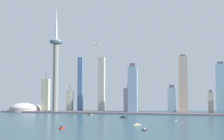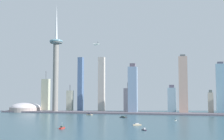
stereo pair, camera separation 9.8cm
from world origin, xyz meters
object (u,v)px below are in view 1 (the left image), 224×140
at_px(boat_3, 137,125).
at_px(skyscraper_6, 128,100).
at_px(skyscraper_5, 46,95).
at_px(boat_5, 175,120).
at_px(stadium_dome, 26,108).
at_px(skyscraper_0, 102,84).
at_px(airplane, 96,44).
at_px(boat_4, 62,128).
at_px(boat_0, 144,129).
at_px(boat_2, 123,117).
at_px(boat_1, 89,114).
at_px(skyscraper_4, 133,89).
at_px(skyscraper_1, 183,85).
at_px(skyscraper_2, 211,103).
at_px(skyscraper_7, 172,100).
at_px(skyscraper_10, 70,101).
at_px(observation_tower, 56,62).
at_px(skyscraper_9, 221,88).
at_px(skyscraper_8, 81,84).

bearing_deg(boat_3, skyscraper_6, 88.65).
height_order(skyscraper_5, boat_5, skyscraper_5).
relative_size(stadium_dome, boat_3, 6.29).
xyz_separation_m(skyscraper_0, airplane, (29.21, -157.94, 102.45)).
relative_size(boat_4, airplane, 0.74).
xyz_separation_m(boat_0, boat_2, (-80.41, 231.26, -0.18)).
height_order(stadium_dome, boat_1, stadium_dome).
distance_m(stadium_dome, skyscraper_6, 324.91).
height_order(skyscraper_4, boat_5, skyscraper_4).
xyz_separation_m(skyscraper_0, skyscraper_4, (112.61, -64.76, -17.89)).
relative_size(skyscraper_0, skyscraper_1, 1.04).
xyz_separation_m(skyscraper_2, skyscraper_7, (-108.12, 23.53, 7.41)).
relative_size(skyscraper_4, boat_3, 9.31).
xyz_separation_m(skyscraper_0, skyscraper_10, (-97.21, -27.35, -53.83)).
bearing_deg(observation_tower, skyscraper_9, 7.99).
xyz_separation_m(skyscraper_2, boat_3, (-155.15, -345.71, -29.92)).
distance_m(skyscraper_8, boat_2, 277.88).
bearing_deg(skyscraper_1, boat_0, -98.48).
bearing_deg(skyscraper_4, airplane, -131.83).
height_order(skyscraper_10, boat_1, skyscraper_10).
relative_size(skyscraper_9, boat_1, 8.05).
distance_m(skyscraper_5, boat_2, 346.46).
distance_m(skyscraper_5, skyscraper_6, 263.80).
relative_size(observation_tower, boat_5, 43.56).
xyz_separation_m(skyscraper_7, boat_3, (-47.04, -369.24, -37.33)).
bearing_deg(skyscraper_0, skyscraper_6, 6.83).
relative_size(skyscraper_0, skyscraper_10, 2.06).
xyz_separation_m(boat_2, boat_4, (-52.92, -241.96, 0.46)).
bearing_deg(boat_1, skyscraper_5, 167.06).
xyz_separation_m(skyscraper_2, skyscraper_8, (-392.53, 12.62, 54.89)).
xyz_separation_m(observation_tower, boat_2, (238.67, -138.53, -150.76)).
distance_m(boat_1, boat_2, 121.51).
bearing_deg(skyscraper_10, boat_3, -52.56).
bearing_deg(boat_0, skyscraper_7, 118.85).
xyz_separation_m(skyscraper_7, airplane, (-192.66, -144.49, 150.92)).
bearing_deg(skyscraper_10, skyscraper_9, 1.76).
bearing_deg(airplane, skyscraper_6, -59.67).
bearing_deg(boat_5, skyscraper_7, 16.30).
distance_m(skyscraper_6, airplane, 233.20).
distance_m(skyscraper_5, boat_1, 226.91).
relative_size(skyscraper_6, boat_5, 12.01).
relative_size(observation_tower, skyscraper_6, 3.63).
bearing_deg(stadium_dome, skyscraper_1, 1.33).
bearing_deg(boat_2, skyscraper_0, -34.21).
relative_size(skyscraper_7, boat_1, 4.47).
xyz_separation_m(observation_tower, skyscraper_2, (452.82, 44.24, -120.69)).
bearing_deg(airplane, skyscraper_10, 2.20).
relative_size(skyscraper_1, skyscraper_6, 1.83).
xyz_separation_m(skyscraper_8, boat_4, (125.46, -437.35, -84.50)).
bearing_deg(skyscraper_7, boat_2, -117.20).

